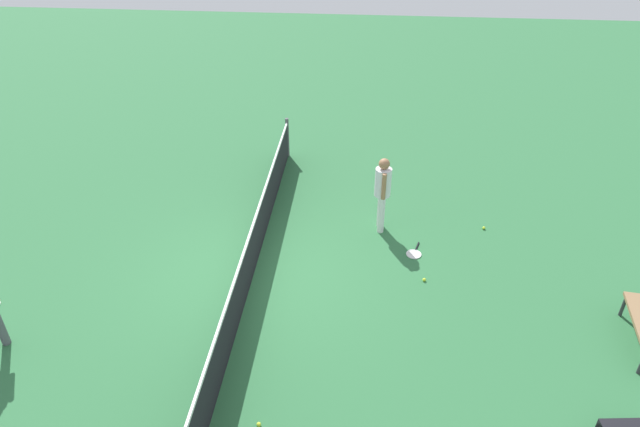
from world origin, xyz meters
TOP-DOWN VIEW (x-y plane):
  - ground_plane at (0.00, 0.00)m, footprint 40.00×40.00m
  - court_net at (0.00, 0.00)m, footprint 10.09×0.09m
  - player_near_side at (1.79, -2.45)m, footprint 0.52×0.36m
  - tennis_racket_near_player at (0.93, -3.15)m, footprint 0.61×0.39m
  - tennis_ball_near_player at (0.09, -3.30)m, footprint 0.07×0.07m
  - tennis_ball_by_net at (-3.37, -0.72)m, footprint 0.07×0.07m
  - tennis_ball_midcourt at (1.95, -4.70)m, footprint 0.07×0.07m

SIDE VIEW (x-z plane):
  - ground_plane at x=0.00m, z-range 0.00..0.00m
  - tennis_racket_near_player at x=0.93m, z-range 0.00..0.03m
  - tennis_ball_near_player at x=0.09m, z-range 0.00..0.07m
  - tennis_ball_by_net at x=-3.37m, z-range 0.00..0.07m
  - tennis_ball_midcourt at x=1.95m, z-range 0.00..0.07m
  - court_net at x=0.00m, z-range -0.03..1.04m
  - player_near_side at x=1.79m, z-range 0.16..1.86m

